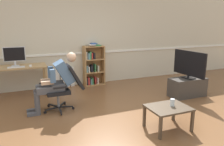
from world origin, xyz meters
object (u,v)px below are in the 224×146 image
Objects in this scene: keyboard at (16,67)px; drinking_glass at (172,102)px; tv_stand at (187,87)px; computer_mouse at (30,66)px; radiator at (60,78)px; computer_desk at (19,71)px; bookshelf at (93,66)px; person_seated at (56,80)px; office_chair at (66,85)px; imac_monitor at (14,55)px; tv_screen at (189,64)px; coffee_table at (168,110)px.

keyboard is 3.62m from drinking_glass.
tv_stand is (3.84, -1.44, -0.54)m from keyboard.
radiator is (0.76, 0.51, -0.50)m from computer_mouse.
computer_desk is 12.83× the size of computer_mouse.
keyboard is (-0.05, -0.14, 0.12)m from computer_desk.
bookshelf reaches higher than person_seated.
bookshelf reaches higher than office_chair.
bookshelf is (1.70, 0.41, -0.21)m from computer_mouse.
computer_desk is 2.55× the size of imac_monitor.
imac_monitor is at bearing 61.48° from tv_screen.
computer_desk reaches higher than drinking_glass.
keyboard reaches higher than computer_desk.
tv_screen is at bearing 83.61° from office_chair.
person_seated is 2.31m from drinking_glass.
bookshelf is 9.62× the size of drinking_glass.
bookshelf is at bearing 39.11° from tv_screen.
drinking_glass is at bearing -49.43° from computer_desk.
person_seated is (-0.18, 0.00, 0.13)m from office_chair.
bookshelf reaches higher than keyboard.
tv_screen is 1.98m from coffee_table.
tv_screen is (3.86, -1.65, -0.22)m from imac_monitor.
computer_desk is at bearing -159.24° from radiator.
computer_desk is at bearing -150.61° from person_seated.
office_chair is (0.94, -1.32, -0.51)m from imac_monitor.
radiator is 0.82× the size of tv_screen.
computer_desk is 4.11m from tv_screen.
computer_mouse is (0.33, -0.20, -0.25)m from imac_monitor.
imac_monitor is 1.36m from radiator.
coffee_table is (1.61, -1.56, -0.30)m from person_seated.
computer_mouse is at bearing -166.37° from bookshelf.
radiator is 6.30× the size of drinking_glass.
keyboard is 0.32× the size of bookshelf.
office_chair is at bearing -61.43° from computer_mouse.
keyboard is 0.49× the size of radiator.
imac_monitor reaches higher than computer_mouse.
bookshelf is at bearing 8.44° from computer_desk.
tv_screen is (0.00, 0.00, 0.58)m from tv_stand.
person_seated reaches higher than drinking_glass.
radiator is at bearing 15.93° from imac_monitor.
computer_desk is 1.07× the size of bookshelf.
office_chair is at bearing -125.30° from bookshelf.
radiator is 1.66m from office_chair.
person_seated is 9.58× the size of drinking_glass.
tv_screen is at bearing -20.49° from keyboard.
bookshelf is 2.64m from tv_stand.
drinking_glass is (1.70, -1.55, -0.18)m from person_seated.
radiator is 3.47m from drinking_glass.
tv_screen reaches higher than office_chair.
radiator is 0.66× the size of person_seated.
keyboard is 0.41× the size of office_chair.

